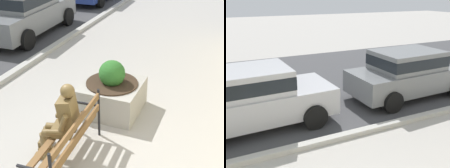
# 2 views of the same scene
# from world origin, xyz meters

# --- Properties ---
(street_surface) EXTENTS (60.00, 9.00, 0.01)m
(street_surface) POSITION_xyz_m (0.00, 7.50, 0.00)
(street_surface) COLOR #424244
(street_surface) RESTS_ON ground
(curb_stone) EXTENTS (60.00, 0.20, 0.12)m
(curb_stone) POSITION_xyz_m (0.00, 2.90, 0.06)
(curb_stone) COLOR #B2AFA8
(curb_stone) RESTS_ON ground
(parked_car_silver) EXTENTS (4.15, 2.02, 1.56)m
(parked_car_silver) POSITION_xyz_m (0.12, 4.47, 0.84)
(parked_car_silver) COLOR #B7B7BC
(parked_car_silver) RESTS_ON ground
(parked_car_grey) EXTENTS (4.15, 2.02, 1.56)m
(parked_car_grey) POSITION_xyz_m (5.15, 4.47, 0.84)
(parked_car_grey) COLOR slate
(parked_car_grey) RESTS_ON ground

